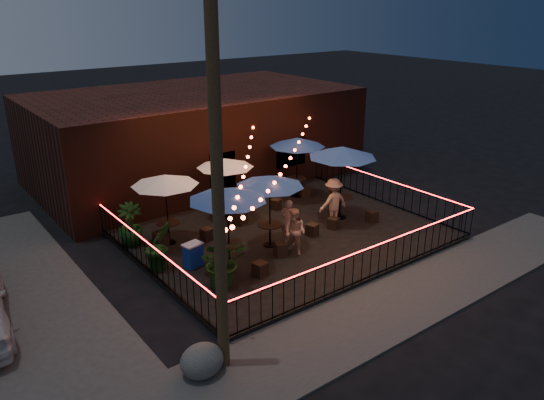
% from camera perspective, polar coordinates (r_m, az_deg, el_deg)
% --- Properties ---
extents(ground, '(110.00, 110.00, 0.00)m').
position_cam_1_polar(ground, '(17.25, 5.54, -6.29)').
color(ground, black).
rests_on(ground, ground).
extents(patio, '(10.00, 8.00, 0.15)m').
position_cam_1_polar(patio, '(18.58, 1.39, -3.88)').
color(patio, black).
rests_on(patio, ground).
extents(sidewalk, '(18.00, 2.50, 0.05)m').
position_cam_1_polar(sidewalk, '(15.32, 13.88, -10.45)').
color(sidewalk, '#3B3A37').
rests_on(sidewalk, ground).
extents(brick_building, '(14.00, 8.00, 4.00)m').
position_cam_1_polar(brick_building, '(24.82, -8.33, 6.95)').
color(brick_building, '#34160E').
rests_on(brick_building, ground).
extents(utility_pole, '(0.26, 0.26, 8.00)m').
position_cam_1_polar(utility_pole, '(10.72, -5.81, -0.13)').
color(utility_pole, '#3E2819').
rests_on(utility_pole, ground).
extents(fence_front, '(10.00, 0.04, 1.04)m').
position_cam_1_polar(fence_front, '(15.71, 10.57, -6.69)').
color(fence_front, black).
rests_on(fence_front, patio).
extents(fence_left, '(0.04, 8.00, 1.04)m').
position_cam_1_polar(fence_left, '(16.00, -12.86, -6.35)').
color(fence_left, black).
rests_on(fence_left, patio).
extents(fence_right, '(0.04, 8.00, 1.04)m').
position_cam_1_polar(fence_right, '(21.61, 11.85, 0.94)').
color(fence_right, black).
rests_on(fence_right, patio).
extents(festoon_lights, '(10.02, 8.72, 1.32)m').
position_cam_1_polar(festoon_lights, '(16.89, -0.59, 2.48)').
color(festoon_lights, '#FF411C').
rests_on(festoon_lights, ground).
extents(cafe_table_0, '(2.59, 2.59, 2.58)m').
position_cam_1_polar(cafe_table_0, '(15.40, -4.81, 0.52)').
color(cafe_table_0, black).
rests_on(cafe_table_0, patio).
extents(cafe_table_1, '(2.78, 2.78, 2.41)m').
position_cam_1_polar(cafe_table_1, '(17.41, -11.45, 2.03)').
color(cafe_table_1, black).
rests_on(cafe_table_1, patio).
extents(cafe_table_2, '(2.41, 2.41, 2.44)m').
position_cam_1_polar(cafe_table_2, '(16.88, -0.23, 1.97)').
color(cafe_table_2, black).
rests_on(cafe_table_2, patio).
extents(cafe_table_3, '(2.48, 2.48, 2.29)m').
position_cam_1_polar(cafe_table_3, '(19.33, -5.07, 3.91)').
color(cafe_table_3, black).
rests_on(cafe_table_3, patio).
extents(cafe_table_4, '(3.06, 3.06, 2.75)m').
position_cam_1_polar(cafe_table_4, '(19.28, 7.59, 5.04)').
color(cafe_table_4, black).
rests_on(cafe_table_4, patio).
extents(cafe_table_5, '(2.36, 2.36, 2.49)m').
position_cam_1_polar(cafe_table_5, '(21.45, 2.74, 6.15)').
color(cafe_table_5, black).
rests_on(cafe_table_5, patio).
extents(bistro_chair_0, '(0.52, 0.52, 0.51)m').
position_cam_1_polar(bistro_chair_0, '(15.26, -4.75, -8.33)').
color(bistro_chair_0, black).
rests_on(bistro_chair_0, patio).
extents(bistro_chair_1, '(0.42, 0.42, 0.43)m').
position_cam_1_polar(bistro_chair_1, '(15.76, -1.29, -7.44)').
color(bistro_chair_1, black).
rests_on(bistro_chair_1, patio).
extents(bistro_chair_2, '(0.45, 0.45, 0.48)m').
position_cam_1_polar(bistro_chair_2, '(17.97, -11.86, -4.11)').
color(bistro_chair_2, black).
rests_on(bistro_chair_2, patio).
extents(bistro_chair_3, '(0.39, 0.39, 0.41)m').
position_cam_1_polar(bistro_chair_3, '(18.16, -7.05, -3.66)').
color(bistro_chair_3, black).
rests_on(bistro_chair_3, patio).
extents(bistro_chair_4, '(0.46, 0.46, 0.43)m').
position_cam_1_polar(bistro_chair_4, '(16.96, 0.96, -5.29)').
color(bistro_chair_4, black).
rests_on(bistro_chair_4, patio).
extents(bistro_chair_5, '(0.43, 0.43, 0.42)m').
position_cam_1_polar(bistro_chair_5, '(18.40, 4.35, -3.21)').
color(bistro_chair_5, black).
rests_on(bistro_chair_5, patio).
extents(bistro_chair_6, '(0.48, 0.48, 0.47)m').
position_cam_1_polar(bistro_chair_6, '(19.32, -3.45, -1.91)').
color(bistro_chair_6, black).
rests_on(bistro_chair_6, patio).
extents(bistro_chair_7, '(0.44, 0.44, 0.40)m').
position_cam_1_polar(bistro_chair_7, '(20.64, 0.44, -0.46)').
color(bistro_chair_7, black).
rests_on(bistro_chair_7, patio).
extents(bistro_chair_8, '(0.43, 0.43, 0.40)m').
position_cam_1_polar(bistro_chair_8, '(19.02, 6.61, -2.51)').
color(bistro_chair_8, black).
rests_on(bistro_chair_8, patio).
extents(bistro_chair_9, '(0.37, 0.37, 0.41)m').
position_cam_1_polar(bistro_chair_9, '(19.84, 10.68, -1.73)').
color(bistro_chair_9, black).
rests_on(bistro_chair_9, patio).
extents(bistro_chair_10, '(0.49, 0.49, 0.45)m').
position_cam_1_polar(bistro_chair_10, '(22.03, 3.57, 0.94)').
color(bistro_chair_10, black).
rests_on(bistro_chair_10, patio).
extents(bistro_chair_11, '(0.44, 0.44, 0.42)m').
position_cam_1_polar(bistro_chair_11, '(22.53, 6.80, 1.25)').
color(bistro_chair_11, black).
rests_on(bistro_chair_11, patio).
extents(patron_a, '(0.57, 0.67, 1.57)m').
position_cam_1_polar(patron_a, '(17.52, 1.78, -2.38)').
color(patron_a, tan).
rests_on(patron_a, patio).
extents(patron_b, '(0.77, 0.88, 1.53)m').
position_cam_1_polar(patron_b, '(16.85, 2.48, -3.43)').
color(patron_b, tan).
rests_on(patron_b, patio).
extents(patron_c, '(1.19, 0.77, 1.74)m').
position_cam_1_polar(patron_c, '(19.13, 6.60, -0.20)').
color(patron_c, '#D9AF8D').
rests_on(patron_c, patio).
extents(potted_shrub_a, '(1.64, 1.52, 1.51)m').
position_cam_1_polar(potted_shrub_a, '(15.08, -5.27, -6.59)').
color(potted_shrub_a, '#12370E').
rests_on(potted_shrub_a, patio).
extents(potted_shrub_b, '(0.88, 0.72, 1.55)m').
position_cam_1_polar(potted_shrub_b, '(16.26, -12.08, -4.80)').
color(potted_shrub_b, '#17410D').
rests_on(potted_shrub_b, patio).
extents(potted_shrub_c, '(0.93, 0.93, 1.43)m').
position_cam_1_polar(potted_shrub_c, '(18.10, -15.02, -2.56)').
color(potted_shrub_c, '#1E3B13').
rests_on(potted_shrub_c, patio).
extents(cooler, '(0.64, 0.51, 0.76)m').
position_cam_1_polar(cooler, '(16.40, -8.49, -5.84)').
color(cooler, '#1339A7').
rests_on(cooler, patio).
extents(boulder, '(1.01, 0.88, 0.74)m').
position_cam_1_polar(boulder, '(12.26, -7.55, -16.78)').
color(boulder, '#494843').
rests_on(boulder, ground).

